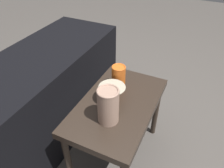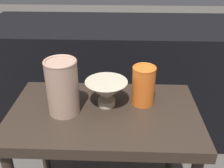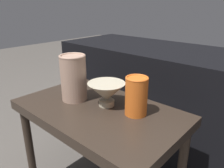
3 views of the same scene
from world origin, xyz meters
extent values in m
cube|color=#2D231C|center=(0.00, 0.00, 0.46)|extent=(0.67, 0.40, 0.04)
cylinder|color=#2D231C|center=(-0.30, -0.17, 0.22)|extent=(0.04, 0.04, 0.44)
cylinder|color=#2D231C|center=(-0.30, 0.17, 0.22)|extent=(0.04, 0.04, 0.44)
cube|color=black|center=(0.00, 0.56, 0.32)|extent=(1.32, 0.50, 0.63)
cylinder|color=#B2A88E|center=(0.01, 0.04, 0.49)|extent=(0.06, 0.06, 0.02)
cone|color=#B2A88E|center=(0.01, 0.04, 0.54)|extent=(0.15, 0.15, 0.07)
cylinder|color=tan|center=(-0.14, -0.01, 0.58)|extent=(0.11, 0.11, 0.19)
torus|color=tan|center=(-0.14, -0.01, 0.67)|extent=(0.11, 0.11, 0.01)
cylinder|color=orange|center=(0.14, 0.06, 0.55)|extent=(0.08, 0.08, 0.14)
torus|color=orange|center=(0.14, 0.06, 0.62)|extent=(0.08, 0.08, 0.01)
camera|label=1|loc=(-0.84, -0.36, 1.31)|focal=35.00mm
camera|label=2|loc=(0.06, -0.77, 1.01)|focal=42.00mm
camera|label=3|loc=(0.56, -0.55, 0.88)|focal=35.00mm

